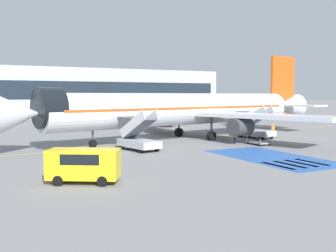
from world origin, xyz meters
TOP-DOWN VIEW (x-y plane):
  - ground_plane at (0.00, 0.00)m, footprint 600.00×600.00m
  - apron_leadline_yellow at (1.89, 0.24)m, footprint 78.18×15.86m
  - apron_stand_patch_blue at (1.89, -15.48)m, footprint 6.45×12.55m
  - apron_walkway_bar_0 at (-0.51, -18.83)m, footprint 0.44×3.60m
  - apron_walkway_bar_1 at (0.69, -18.83)m, footprint 0.44×3.60m
  - apron_walkway_bar_2 at (1.89, -18.83)m, footprint 0.44×3.60m
  - apron_walkway_bar_3 at (3.09, -18.83)m, footprint 0.44×3.60m
  - airliner at (2.53, 0.37)m, footprint 45.66×35.37m
  - boarding_stairs_forward at (-6.85, -6.09)m, footprint 3.10×5.51m
  - boarding_stairs_aft at (10.65, -2.58)m, footprint 3.10×5.51m
  - fuel_tanker at (7.84, 21.91)m, footprint 4.14×10.32m
  - service_van_0 at (-15.49, -17.91)m, footprint 4.70×3.82m
  - baggage_cart at (6.59, -8.06)m, footprint 1.61×2.66m
  - ground_crew_0 at (4.81, -6.13)m, footprint 0.33×0.47m
  - ground_crew_1 at (14.49, -1.61)m, footprint 0.47×0.46m
  - terminal_building at (-4.63, 56.39)m, footprint 89.91×12.10m

SIDE VIEW (x-z plane):
  - ground_plane at x=0.00m, z-range 0.00..0.00m
  - apron_leadline_yellow at x=1.89m, z-range 0.00..0.01m
  - apron_stand_patch_blue at x=1.89m, z-range 0.00..0.01m
  - apron_walkway_bar_0 at x=-0.51m, z-range 0.00..0.01m
  - apron_walkway_bar_1 at x=0.69m, z-range 0.00..0.01m
  - apron_walkway_bar_2 at x=1.89m, z-range 0.00..0.01m
  - apron_walkway_bar_3 at x=3.09m, z-range 0.00..0.01m
  - baggage_cart at x=6.59m, z-range -0.18..0.69m
  - ground_crew_1 at x=14.49m, z-range 0.11..1.70m
  - ground_crew_0 at x=4.81m, z-range 0.11..1.70m
  - boarding_stairs_forward at x=-6.85m, z-range -1.04..3.04m
  - boarding_stairs_aft at x=10.65m, z-range -1.07..3.09m
  - service_van_0 at x=-15.49m, z-range 0.21..2.33m
  - fuel_tanker at x=7.84m, z-range 0.01..3.34m
  - airliner at x=2.53m, z-range -1.92..9.38m
  - terminal_building at x=-4.63m, z-range 0.00..11.93m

